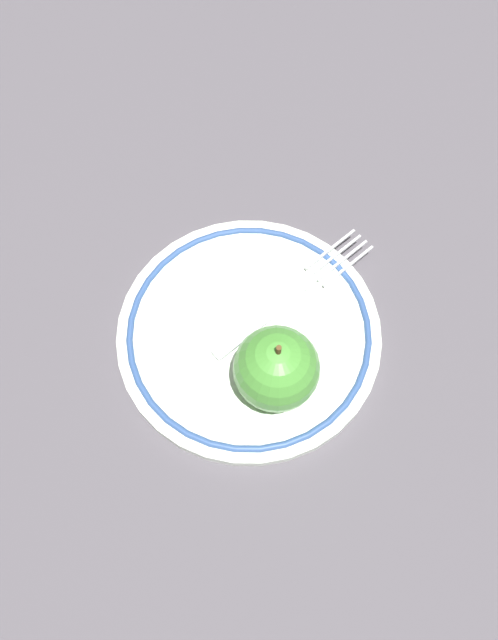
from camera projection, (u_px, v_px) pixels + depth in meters
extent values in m
plane|color=#545056|center=(235.00, 358.00, 0.55)|extent=(2.00, 2.00, 0.00)
cylinder|color=white|center=(249.00, 334.00, 0.56)|extent=(0.23, 0.23, 0.01)
torus|color=#345592|center=(249.00, 331.00, 0.55)|extent=(0.22, 0.22, 0.01)
sphere|color=#4D9C39|center=(276.00, 369.00, 0.50)|extent=(0.07, 0.07, 0.07)
cylinder|color=brown|center=(279.00, 350.00, 0.46)|extent=(0.00, 0.00, 0.01)
cube|color=silver|center=(258.00, 322.00, 0.55)|extent=(0.10, 0.05, 0.00)
cube|color=silver|center=(307.00, 283.00, 0.57)|extent=(0.02, 0.02, 0.00)
cube|color=silver|center=(348.00, 266.00, 0.57)|extent=(0.06, 0.03, 0.00)
cube|color=silver|center=(342.00, 261.00, 0.58)|extent=(0.06, 0.03, 0.00)
cube|color=silver|center=(336.00, 255.00, 0.58)|extent=(0.06, 0.03, 0.00)
cube|color=silver|center=(330.00, 249.00, 0.58)|extent=(0.06, 0.03, 0.00)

